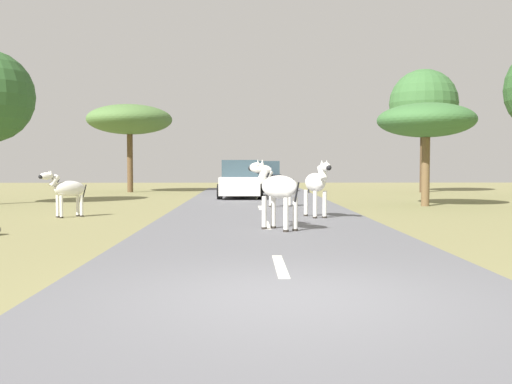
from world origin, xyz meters
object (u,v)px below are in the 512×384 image
object	(u,v)px
zebra_0	(316,183)
tree_3	(426,121)
zebra_3	(67,189)
tree_4	(130,120)
tree_5	(424,104)
zebra_2	(278,183)
car_0	(264,177)
zebra_1	(277,188)
car_1	(241,180)

from	to	relation	value
zebra_0	tree_3	size ratio (longest dim) A/B	0.44
zebra_3	tree_3	distance (m)	13.27
tree_3	tree_4	xyz separation A→B (m)	(-13.53, 11.69, 0.91)
tree_5	zebra_2	bearing A→B (deg)	-126.43
car_0	zebra_2	bearing A→B (deg)	-89.29
tree_3	tree_5	bearing A→B (deg)	73.72
zebra_1	zebra_3	size ratio (longest dim) A/B	1.17
zebra_0	car_0	distance (m)	16.99
zebra_1	car_0	world-z (taller)	car_0
car_0	tree_5	world-z (taller)	tree_5
car_1	zebra_0	bearing A→B (deg)	-75.82
car_1	tree_3	size ratio (longest dim) A/B	1.12
zebra_3	tree_3	bearing A→B (deg)	-111.56
zebra_1	zebra_2	distance (m)	7.58
zebra_2	car_1	world-z (taller)	car_1
zebra_1	tree_4	size ratio (longest dim) A/B	0.33
car_0	tree_3	bearing A→B (deg)	-63.35
tree_4	car_1	bearing A→B (deg)	-46.17
car_1	tree_4	world-z (taller)	tree_4
zebra_2	tree_3	xyz separation A→B (m)	(5.68, 0.97, 2.32)
zebra_2	car_0	world-z (taller)	car_0
car_0	zebra_3	bearing A→B (deg)	-111.30
car_0	zebra_1	bearing A→B (deg)	-90.73
zebra_3	car_1	size ratio (longest dim) A/B	0.32
zebra_3	tree_3	world-z (taller)	tree_3
zebra_0	zebra_3	size ratio (longest dim) A/B	1.22
zebra_2	zebra_3	world-z (taller)	zebra_2
zebra_1	car_0	size ratio (longest dim) A/B	0.38
zebra_2	zebra_3	size ratio (longest dim) A/B	1.04
zebra_0	tree_4	size ratio (longest dim) A/B	0.34
zebra_3	tree_4	world-z (taller)	tree_4
zebra_0	tree_5	size ratio (longest dim) A/B	0.25
car_0	tree_5	bearing A→B (deg)	-3.07
tree_5	zebra_1	bearing A→B (deg)	-115.48
car_0	tree_3	size ratio (longest dim) A/B	1.11
zebra_2	tree_3	world-z (taller)	tree_3
tree_3	zebra_1	bearing A→B (deg)	-125.63
zebra_0	tree_5	bearing A→B (deg)	-130.55
zebra_2	tree_3	distance (m)	6.21
car_1	tree_5	size ratio (longest dim) A/B	0.63
zebra_0	tree_4	bearing A→B (deg)	-77.29
zebra_2	car_0	xyz separation A→B (m)	(-0.11, 12.61, -0.08)
zebra_1	car_0	distance (m)	20.18
zebra_0	tree_3	xyz separation A→B (m)	(4.80, 5.32, 2.20)
zebra_1	tree_4	world-z (taller)	tree_4
zebra_2	zebra_3	xyz separation A→B (m)	(-6.52, -3.66, -0.08)
zebra_0	zebra_3	distance (m)	7.43
tree_3	tree_5	distance (m)	11.73
zebra_3	tree_4	bearing A→B (deg)	-37.70
zebra_3	tree_5	size ratio (longest dim) A/B	0.20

